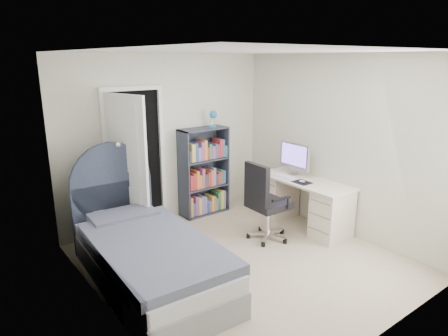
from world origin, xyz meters
TOP-DOWN VIEW (x-y plane):
  - room_shell at (0.00, 0.00)m, footprint 3.50×3.70m
  - door at (-0.75, 1.52)m, footprint 0.92×0.81m
  - bed at (-1.14, 0.33)m, footprint 1.20×2.35m
  - nightstand at (-1.26, 1.30)m, footprint 0.37×0.37m
  - floor_lamp at (-1.02, 1.36)m, footprint 0.20×0.20m
  - bookcase at (0.54, 1.63)m, footprint 0.78×0.33m
  - desk at (1.41, 0.31)m, footprint 0.59×1.46m
  - office_chair at (0.60, 0.30)m, footprint 0.57×0.58m

SIDE VIEW (x-z plane):
  - bed at x=-1.14m, z-range -0.39..1.03m
  - nightstand at x=-1.26m, z-range 0.08..0.64m
  - desk at x=1.41m, z-range -0.21..0.99m
  - floor_lamp at x=-1.02m, z-range -0.13..1.28m
  - office_chair at x=0.60m, z-range 0.05..1.15m
  - bookcase at x=0.54m, z-range -0.19..1.46m
  - door at x=-0.75m, z-range 0.00..2.06m
  - room_shell at x=0.00m, z-range -0.05..2.55m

